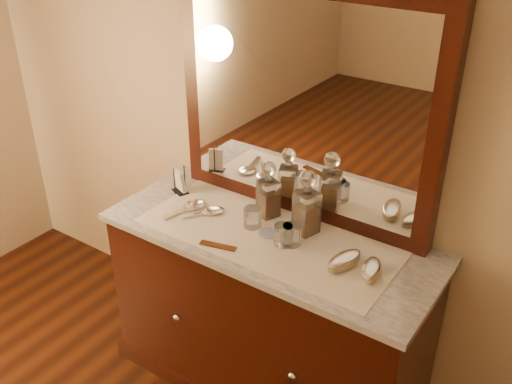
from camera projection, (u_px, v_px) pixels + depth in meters
dresser_cabinet at (268, 315)px, 2.62m from camera, size 1.40×0.55×0.82m
dresser_plinth at (268, 373)px, 2.80m from camera, size 1.46×0.59×0.08m
knob_left at (177, 318)px, 2.55m from camera, size 0.04×0.04×0.04m
knob_right at (292, 376)px, 2.25m from camera, size 0.04×0.04×0.04m
marble_top at (269, 237)px, 2.42m from camera, size 1.44×0.59×0.03m
mirror_frame at (304, 105)px, 2.34m from camera, size 1.20×0.08×1.00m
mirror_glass at (299, 107)px, 2.32m from camera, size 1.06×0.01×0.86m
lace_runner at (267, 236)px, 2.39m from camera, size 1.10×0.45×0.00m
pin_dish at (267, 233)px, 2.40m from camera, size 0.07×0.07×0.01m
comb at (218, 246)px, 2.32m from camera, size 0.16×0.07×0.01m
napkin_rack at (180, 182)px, 2.70m from camera, size 0.10×0.08×0.13m
decanter_left at (268, 195)px, 2.49m from camera, size 0.10×0.10×0.26m
decanter_right at (307, 209)px, 2.37m from camera, size 0.11×0.11×0.29m
brush_near at (344, 261)px, 2.20m from camera, size 0.11×0.18×0.05m
brush_far at (371, 270)px, 2.15m from camera, size 0.11×0.16×0.04m
hand_mirror_outer at (191, 206)px, 2.59m from camera, size 0.11×0.23×0.02m
hand_mirror_inner at (210, 211)px, 2.55m from camera, size 0.16×0.19×0.02m
tumblers at (276, 229)px, 2.36m from camera, size 0.29×0.12×0.09m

